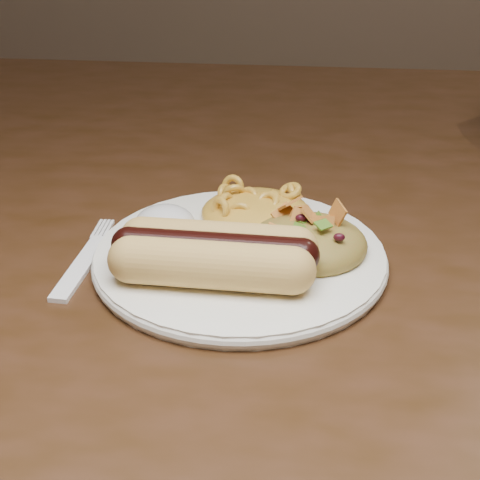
{
  "coord_description": "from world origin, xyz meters",
  "views": [
    {
      "loc": [
        0.03,
        -0.66,
        1.05
      ],
      "look_at": [
        -0.02,
        -0.15,
        0.77
      ],
      "focal_mm": 55.0,
      "sensor_mm": 36.0,
      "label": 1
    }
  ],
  "objects": [
    {
      "name": "fork",
      "position": [
        -0.15,
        -0.17,
        0.75
      ],
      "size": [
        0.03,
        0.14,
        0.0
      ],
      "primitive_type": "cube",
      "rotation": [
        0.0,
        0.0,
        -0.07
      ],
      "color": "white",
      "rests_on": "table"
    },
    {
      "name": "table",
      "position": [
        0.0,
        0.0,
        0.66
      ],
      "size": [
        1.6,
        0.9,
        0.75
      ],
      "color": "#3F2416",
      "rests_on": "floor"
    },
    {
      "name": "mac_and_cheese",
      "position": [
        -0.01,
        -0.09,
        0.78
      ],
      "size": [
        0.11,
        0.11,
        0.04
      ],
      "primitive_type": "ellipsoid",
      "rotation": [
        0.0,
        0.0,
        -0.24
      ],
      "color": "gold",
      "rests_on": "plate"
    },
    {
      "name": "sour_cream",
      "position": [
        -0.09,
        -0.13,
        0.78
      ],
      "size": [
        0.06,
        0.06,
        0.03
      ],
      "primitive_type": "ellipsoid",
      "rotation": [
        0.0,
        0.0,
        -0.1
      ],
      "color": "silver",
      "rests_on": "plate"
    },
    {
      "name": "plate",
      "position": [
        -0.02,
        -0.15,
        0.76
      ],
      "size": [
        0.29,
        0.29,
        0.01
      ],
      "primitive_type": "cylinder",
      "rotation": [
        0.0,
        0.0,
        0.33
      ],
      "color": "white",
      "rests_on": "table"
    },
    {
      "name": "hotdog",
      "position": [
        -0.04,
        -0.19,
        0.78
      ],
      "size": [
        0.13,
        0.07,
        0.04
      ],
      "rotation": [
        0.0,
        0.0,
        -0.04
      ],
      "color": "#D1B755",
      "rests_on": "plate"
    },
    {
      "name": "taco_salad",
      "position": [
        0.03,
        -0.15,
        0.78
      ],
      "size": [
        0.09,
        0.09,
        0.04
      ],
      "rotation": [
        0.0,
        0.0,
        0.05
      ],
      "color": "#A5421E",
      "rests_on": "plate"
    }
  ]
}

